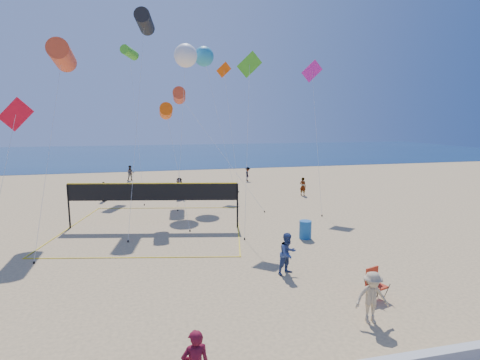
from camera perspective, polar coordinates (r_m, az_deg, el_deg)
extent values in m
plane|color=tan|center=(12.07, -1.96, -22.13)|extent=(120.00, 120.00, 0.00)
cube|color=navy|center=(72.42, -11.67, 3.99)|extent=(140.00, 50.00, 0.03)
imported|color=navy|center=(15.71, 7.29, -11.05)|extent=(1.03, 0.94, 1.73)
imported|color=tan|center=(12.81, 19.47, -16.52)|extent=(1.13, 0.73, 1.66)
imported|color=gray|center=(30.97, -20.08, -1.68)|extent=(0.81, 0.94, 1.51)
imported|color=gray|center=(30.51, -9.24, -1.22)|extent=(1.47, 1.46, 1.69)
imported|color=gray|center=(31.76, 9.55, -0.96)|extent=(0.64, 0.67, 1.54)
imported|color=gray|center=(40.56, -16.33, 1.01)|extent=(0.83, 0.67, 1.59)
imported|color=gray|center=(38.76, 1.18, 0.91)|extent=(0.68, 1.01, 1.45)
cube|color=red|center=(14.48, 20.12, -14.98)|extent=(0.73, 0.69, 0.06)
cube|color=red|center=(14.49, 19.45, -13.53)|extent=(0.58, 0.23, 0.59)
cylinder|color=black|center=(14.27, 20.14, -16.29)|extent=(0.11, 0.29, 0.77)
cylinder|color=black|center=(14.52, 18.77, -15.76)|extent=(0.11, 0.29, 0.77)
cylinder|color=black|center=(14.62, 21.37, -15.74)|extent=(0.11, 0.29, 0.77)
cylinder|color=black|center=(14.86, 20.01, -15.24)|extent=(0.11, 0.29, 0.77)
cylinder|color=#18579C|center=(20.42, 9.92, -7.46)|extent=(0.70, 0.70, 0.96)
cylinder|color=black|center=(23.92, -24.65, -3.68)|extent=(0.10, 0.10, 2.61)
cylinder|color=black|center=(21.97, -0.40, -3.91)|extent=(0.10, 0.10, 2.61)
cube|color=black|center=(22.27, -13.12, -1.83)|extent=(9.60, 2.05, 0.98)
cube|color=yellow|center=(22.18, -13.17, -0.50)|extent=(9.60, 2.06, 0.06)
cube|color=yellow|center=(18.23, -16.05, -11.31)|extent=(9.80, 2.12, 0.02)
cube|color=yellow|center=(27.42, -10.89, -4.22)|extent=(9.80, 2.12, 0.02)
cylinder|color=#D24322|center=(25.10, -25.48, 16.74)|extent=(1.34, 2.96, 1.59)
cylinder|color=silver|center=(21.49, -26.98, 4.78)|extent=(0.38, 6.99, 9.92)
cylinder|color=black|center=(19.17, -28.89, -10.97)|extent=(0.08, 0.08, 0.10)
cylinder|color=black|center=(29.27, -14.33, 22.33)|extent=(1.44, 2.70, 1.41)
cylinder|color=silver|center=(23.98, -15.34, 9.53)|extent=(1.23, 9.00, 13.04)
cylinder|color=black|center=(20.49, -16.70, -8.93)|extent=(0.08, 0.08, 0.10)
cylinder|color=#FD5607|center=(24.61, -11.21, 10.26)|extent=(0.86, 1.96, 1.06)
cylinder|color=silver|center=(22.83, -9.53, 1.89)|extent=(1.00, 3.97, 6.78)
cylinder|color=black|center=(21.64, -7.63, -7.65)|extent=(0.08, 0.08, 0.10)
cube|color=red|center=(19.18, -30.98, 8.57)|extent=(1.51, 0.25, 1.49)
cube|color=green|center=(22.30, 1.46, 17.19)|extent=(1.53, 0.22, 1.51)
cylinder|color=silver|center=(20.62, 1.09, 4.83)|extent=(1.00, 2.89, 9.35)
cylinder|color=black|center=(20.04, 0.70, -8.94)|extent=(0.08, 0.08, 0.10)
cube|color=#D820A0|center=(28.71, 10.92, 15.99)|extent=(1.64, 0.26, 1.62)
cylinder|color=silver|center=(26.54, 11.61, 6.02)|extent=(0.79, 4.04, 9.73)
cylinder|color=black|center=(25.30, 12.37, -5.31)|extent=(0.08, 0.08, 0.10)
sphere|color=white|center=(30.60, -8.29, 18.25)|extent=(2.24, 2.24, 1.78)
cylinder|color=silver|center=(27.98, -8.85, 7.67)|extent=(1.21, 4.39, 11.12)
cylinder|color=black|center=(26.49, -9.48, -4.57)|extent=(0.08, 0.08, 0.10)
sphere|color=teal|center=(32.03, -5.52, 18.23)|extent=(2.02, 2.02, 1.59)
cylinder|color=silver|center=(29.44, -3.03, 8.02)|extent=(1.75, 4.74, 11.31)
cylinder|color=black|center=(27.99, -0.32, -3.70)|extent=(0.08, 0.08, 0.10)
cylinder|color=green|center=(36.55, -16.49, 18.12)|extent=(1.61, 2.19, 1.11)
cylinder|color=silver|center=(32.05, -15.54, 8.56)|extent=(0.95, 8.00, 12.16)
cylinder|color=black|center=(28.72, -14.38, -3.66)|extent=(0.08, 0.08, 0.10)
cube|color=#FD5607|center=(34.58, -2.48, 16.44)|extent=(1.42, 0.24, 1.41)
cylinder|color=silver|center=(33.25, -1.35, 7.57)|extent=(0.83, 2.34, 10.62)
cylinder|color=black|center=(32.79, -0.20, -1.80)|extent=(0.08, 0.08, 0.10)
cylinder|color=#D24322|center=(30.65, -9.25, 12.59)|extent=(1.17, 2.40, 1.28)
cylinder|color=silver|center=(27.74, -3.23, 4.66)|extent=(5.14, 6.56, 8.14)
cylinder|color=black|center=(25.83, 3.76, -4.82)|extent=(0.08, 0.08, 0.10)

